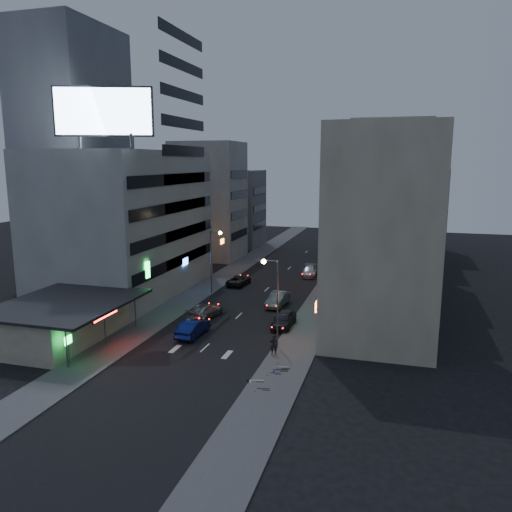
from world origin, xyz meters
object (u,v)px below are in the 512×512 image
at_px(scooter_silver_b, 289,360).
at_px(parked_car_right_mid, 278,299).
at_px(person, 274,344).
at_px(scooter_silver_a, 264,374).
at_px(scooter_black_b, 288,363).
at_px(parked_car_right_far, 309,271).
at_px(road_car_blue, 193,328).
at_px(scooter_black_a, 270,382).
at_px(parked_car_right_near, 284,319).
at_px(parked_car_left, 239,280).
at_px(scooter_blue, 281,367).
at_px(road_car_silver, 205,311).

bearing_deg(scooter_silver_b, parked_car_right_mid, 1.39).
height_order(person, scooter_silver_a, person).
distance_m(person, scooter_silver_b, 2.95).
bearing_deg(scooter_black_b, parked_car_right_far, -5.51).
relative_size(parked_car_right_mid, road_car_blue, 1.00).
height_order(parked_car_right_mid, scooter_black_b, parked_car_right_mid).
bearing_deg(scooter_black_a, road_car_blue, 35.11).
height_order(parked_car_right_near, parked_car_right_mid, parked_car_right_mid).
relative_size(parked_car_left, road_car_blue, 0.98).
relative_size(parked_car_left, parked_car_right_far, 0.96).
bearing_deg(person, scooter_silver_a, 70.94).
xyz_separation_m(parked_car_left, person, (10.78, -23.34, 0.37)).
relative_size(parked_car_left, scooter_blue, 2.98).
bearing_deg(parked_car_left, person, 118.89).
relative_size(scooter_silver_a, scooter_black_b, 0.95).
distance_m(parked_car_right_mid, parked_car_right_far, 16.43).
relative_size(parked_car_right_mid, scooter_silver_b, 2.56).
height_order(person, scooter_silver_b, person).
distance_m(parked_car_left, scooter_silver_b, 28.55).
height_order(person, scooter_blue, person).
relative_size(parked_car_right_mid, parked_car_right_far, 0.99).
relative_size(parked_car_right_far, scooter_blue, 3.09).
bearing_deg(parked_car_right_mid, scooter_black_b, -69.65).
xyz_separation_m(parked_car_right_mid, road_car_blue, (-5.50, -12.19, -0.00)).
bearing_deg(parked_car_right_near, scooter_silver_a, -82.59).
relative_size(parked_car_right_mid, scooter_blue, 3.06).
bearing_deg(parked_car_right_near, scooter_black_b, -74.12).
relative_size(road_car_silver, person, 2.83).
bearing_deg(parked_car_right_far, scooter_silver_b, -88.80).
height_order(scooter_black_a, scooter_silver_b, scooter_silver_b).
distance_m(parked_car_right_far, road_car_blue, 29.28).
relative_size(road_car_silver, scooter_black_b, 2.96).
bearing_deg(parked_car_right_near, scooter_silver_b, -73.40).
xyz_separation_m(person, scooter_blue, (1.49, -3.50, -0.42)).
relative_size(parked_car_right_far, scooter_silver_b, 2.59).
bearing_deg(person, parked_car_right_near, -108.43).
bearing_deg(scooter_blue, road_car_blue, 45.95).
bearing_deg(person, parked_car_right_far, -110.47).
height_order(parked_car_right_near, scooter_blue, parked_car_right_near).
xyz_separation_m(person, scooter_black_a, (1.35, -6.50, -0.43)).
bearing_deg(scooter_black_b, scooter_silver_b, -11.60).
height_order(scooter_silver_a, scooter_black_b, scooter_black_b).
bearing_deg(road_car_blue, person, 164.54).
height_order(parked_car_right_far, road_car_silver, road_car_silver).
distance_m(road_car_blue, scooter_silver_a, 12.27).
height_order(road_car_blue, scooter_black_b, road_car_blue).
bearing_deg(scooter_black_a, scooter_blue, -15.05).
relative_size(parked_car_right_mid, scooter_black_b, 2.82).
relative_size(scooter_silver_a, scooter_silver_b, 0.86).
distance_m(parked_car_left, parked_car_right_far, 11.55).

